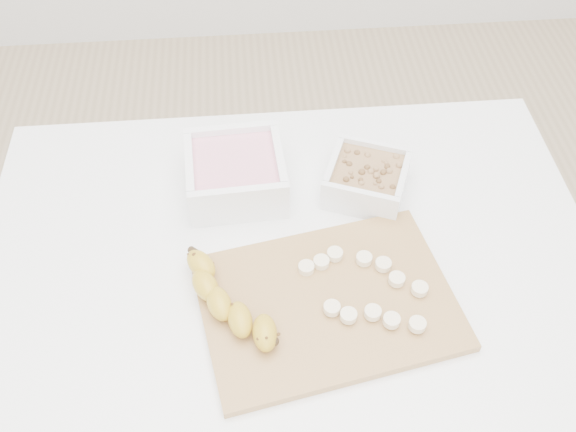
{
  "coord_description": "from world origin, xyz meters",
  "views": [
    {
      "loc": [
        -0.06,
        -0.62,
        1.57
      ],
      "look_at": [
        0.0,
        0.03,
        0.81
      ],
      "focal_mm": 40.0,
      "sensor_mm": 36.0,
      "label": 1
    }
  ],
  "objects": [
    {
      "name": "banana",
      "position": [
        -0.1,
        -0.1,
        0.78
      ],
      "size": [
        0.13,
        0.21,
        0.03
      ],
      "primitive_type": null,
      "rotation": [
        0.0,
        0.0,
        0.42
      ],
      "color": "gold",
      "rests_on": "cutting_board"
    },
    {
      "name": "table",
      "position": [
        0.0,
        0.0,
        0.65
      ],
      "size": [
        1.0,
        0.7,
        0.75
      ],
      "color": "white",
      "rests_on": "ground"
    },
    {
      "name": "bowl_yogurt",
      "position": [
        -0.08,
        0.15,
        0.79
      ],
      "size": [
        0.17,
        0.17,
        0.08
      ],
      "color": "white",
      "rests_on": "table"
    },
    {
      "name": "bowl_granola",
      "position": [
        0.14,
        0.13,
        0.78
      ],
      "size": [
        0.17,
        0.17,
        0.06
      ],
      "color": "white",
      "rests_on": "table"
    },
    {
      "name": "banana_slices",
      "position": [
        0.11,
        -0.09,
        0.77
      ],
      "size": [
        0.19,
        0.16,
        0.02
      ],
      "color": "#F5E3BA",
      "rests_on": "cutting_board"
    },
    {
      "name": "cutting_board",
      "position": [
        0.05,
        -0.1,
        0.76
      ],
      "size": [
        0.42,
        0.33,
        0.01
      ],
      "primitive_type": "cube",
      "rotation": [
        0.0,
        0.0,
        0.19
      ],
      "color": "#AB7848",
      "rests_on": "table"
    }
  ]
}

